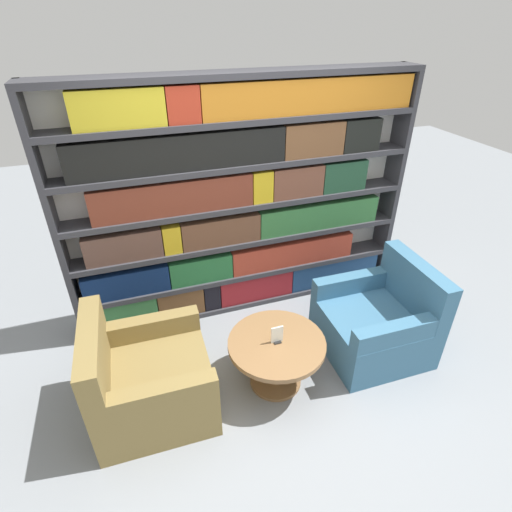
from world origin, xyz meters
TOP-DOWN VIEW (x-y plane):
  - ground_plane at (0.00, 0.00)m, footprint 14.00×14.00m
  - bookshelf at (-0.01, 1.41)m, footprint 3.24×0.30m
  - armchair_left at (-1.10, 0.35)m, footprint 0.87×0.85m
  - armchair_right at (0.89, 0.35)m, footprint 0.86×0.84m
  - coffee_table at (-0.10, 0.26)m, footprint 0.77×0.77m
  - table_sign at (-0.10, 0.26)m, footprint 0.10×0.06m

SIDE VIEW (x-z plane):
  - ground_plane at x=0.00m, z-range 0.00..0.00m
  - armchair_left at x=-1.10m, z-range -0.14..0.71m
  - armchair_right at x=0.89m, z-range -0.14..0.71m
  - coffee_table at x=-0.10m, z-range 0.10..0.54m
  - table_sign at x=-0.10m, z-range 0.44..0.58m
  - bookshelf at x=-0.01m, z-range -0.01..2.23m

